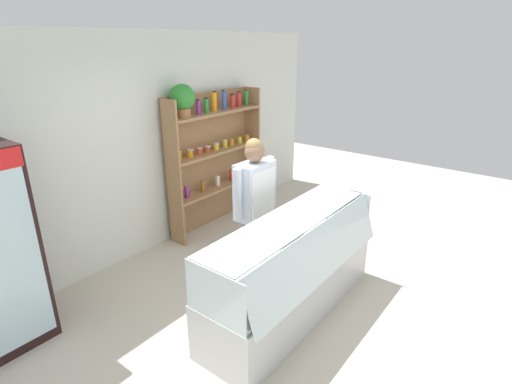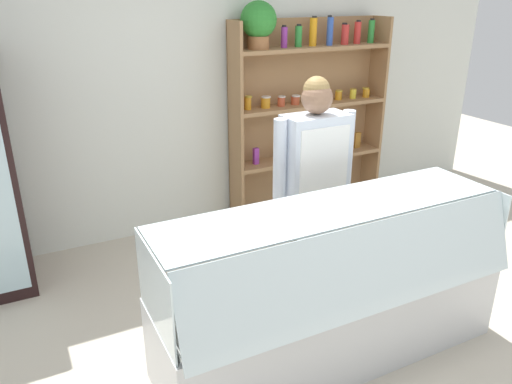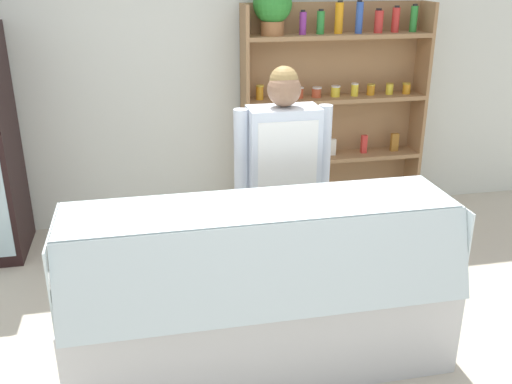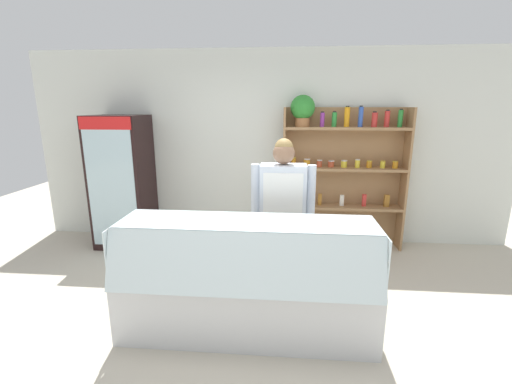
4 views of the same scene
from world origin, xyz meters
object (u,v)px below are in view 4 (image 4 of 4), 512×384
(deli_display_case, at_px, (246,298))
(shop_clerk, at_px, (283,205))
(drinks_fridge, at_px, (123,182))
(shelving_unit, at_px, (336,161))

(deli_display_case, distance_m, shop_clerk, 0.99)
(drinks_fridge, bearing_deg, shelving_unit, 4.02)
(deli_display_case, height_order, shop_clerk, shop_clerk)
(drinks_fridge, relative_size, deli_display_case, 0.84)
(deli_display_case, relative_size, shop_clerk, 1.33)
(drinks_fridge, distance_m, deli_display_case, 2.75)
(shelving_unit, height_order, shop_clerk, shelving_unit)
(shelving_unit, xyz_separation_m, deli_display_case, (-1.00, -2.05, -0.90))
(drinks_fridge, distance_m, shelving_unit, 2.97)
(drinks_fridge, bearing_deg, deli_display_case, -43.39)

